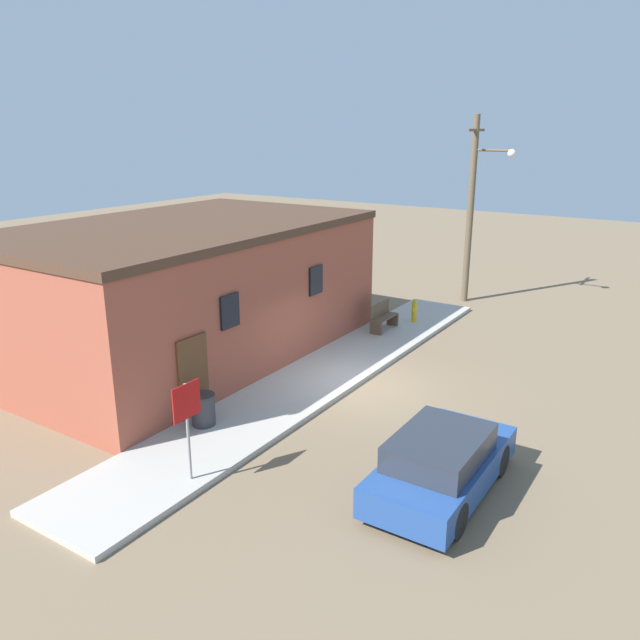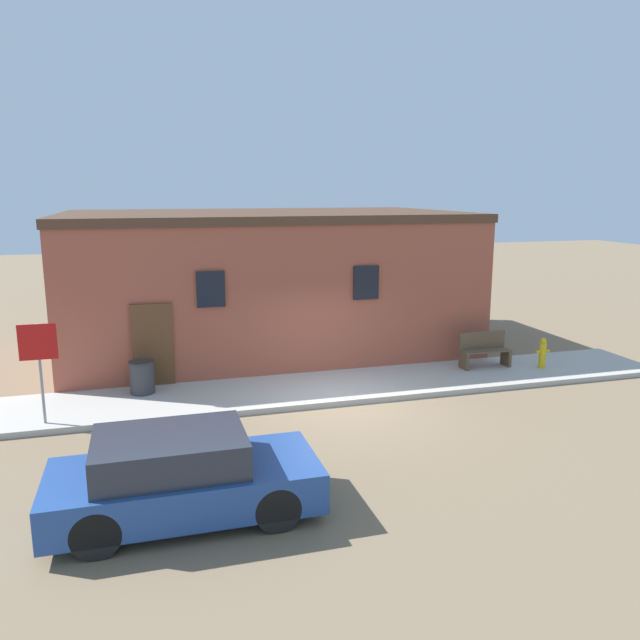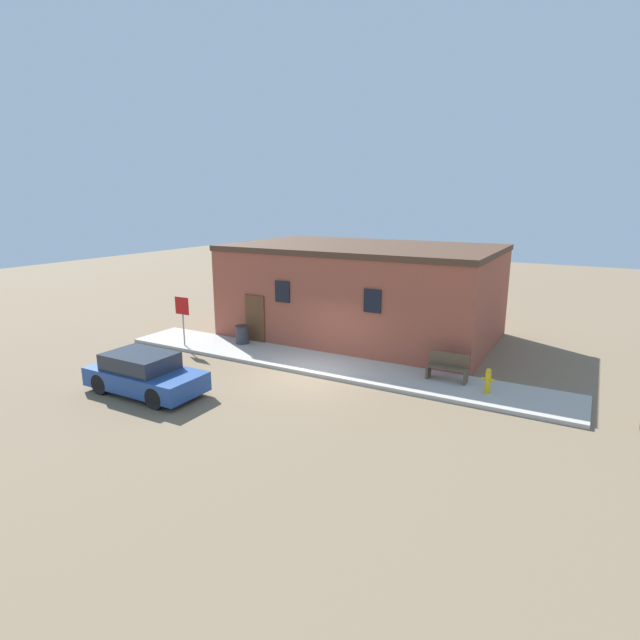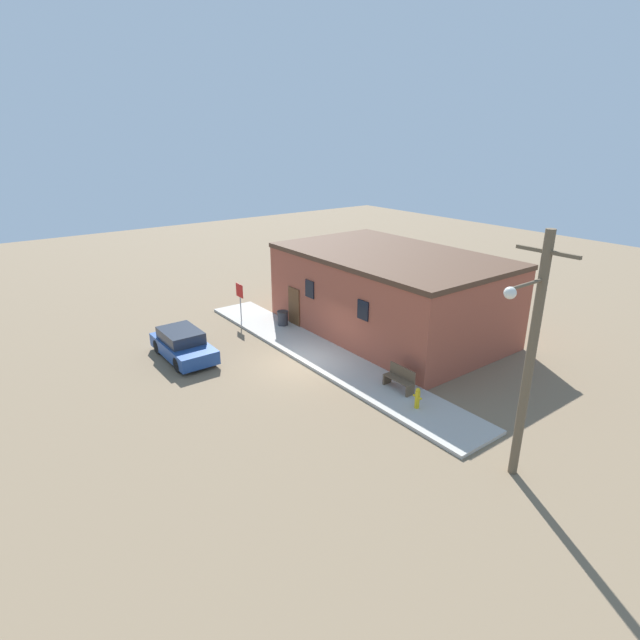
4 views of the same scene
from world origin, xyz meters
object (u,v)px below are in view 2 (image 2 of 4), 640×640
trash_bin (142,377)px  parked_car (181,477)px  bench (484,350)px  fire_hydrant (543,353)px  stop_sign (39,354)px

trash_bin → parked_car: bearing=-84.7°
trash_bin → parked_car: parked_car is taller
parked_car → trash_bin: bearing=95.3°
bench → parked_car: bearing=-146.2°
fire_hydrant → parked_car: size_ratio=0.21×
stop_sign → parked_car: size_ratio=0.52×
fire_hydrant → bench: (-1.47, 0.55, 0.03)m
bench → trash_bin: bearing=178.7°
fire_hydrant → bench: 1.57m
stop_sign → trash_bin: stop_sign is taller
bench → trash_bin: (-9.07, 0.20, -0.06)m
stop_sign → trash_bin: (1.98, 1.50, -1.10)m
fire_hydrant → stop_sign: size_ratio=0.40×
stop_sign → parked_car: bearing=-60.3°
bench → parked_car: size_ratio=0.34×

